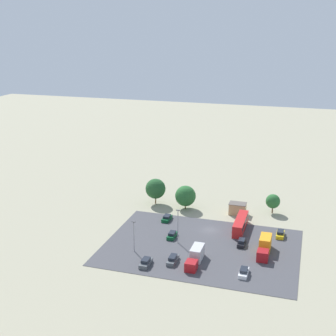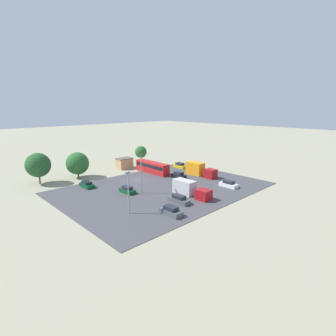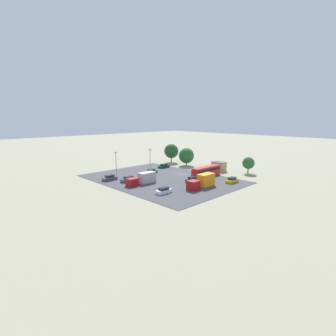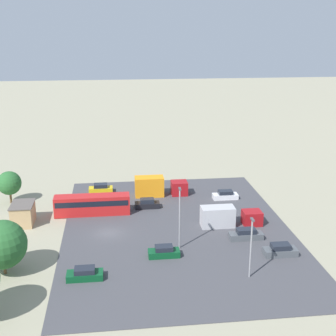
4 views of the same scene
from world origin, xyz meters
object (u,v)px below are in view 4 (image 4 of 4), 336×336
Objects in this scene: parked_car_5 at (246,235)px; parked_car_2 at (147,204)px; parked_truck_1 at (227,217)px; parked_car_6 at (85,274)px; parked_truck_0 at (158,187)px; parked_car_0 at (225,195)px; parked_car_1 at (101,189)px; shed_building at (23,214)px; parked_car_3 at (280,250)px; bus at (92,204)px; parked_car_4 at (164,252)px.

parked_car_2 is at bearing -136.05° from parked_car_5.
parked_truck_1 is (-4.85, -1.53, 0.74)m from parked_car_5.
parked_truck_0 is at bearing 157.30° from parked_car_6.
parked_car_1 is at bearing 74.56° from parked_car_0.
parked_car_6 is at bearing 29.86° from shed_building.
parked_car_3 is 25.40m from parked_car_6.
parked_car_2 is 0.92× the size of parked_car_3.
shed_building is 10.61m from bus.
parked_car_6 is (8.28, -22.09, -0.06)m from parked_car_5.
parked_truck_1 is (11.16, -2.39, 0.77)m from parked_car_0.
parked_car_4 is (15.56, 9.77, -1.07)m from bus.
parked_car_0 reaches higher than parked_car_6.
parked_car_5 is 23.59m from parked_car_6.
parked_car_5 is (11.75, 21.87, -1.05)m from bus.
parked_car_2 is at bearing 42.36° from parked_car_1.
parked_truck_1 is (6.90, 20.34, -0.30)m from bus.
parked_car_6 is at bearing 157.23° from parked_car_2.
shed_building reaches higher than parked_truck_1.
parked_truck_1 reaches higher than parked_car_0.
parked_car_3 is at bearing -173.90° from parked_car_0.
parked_truck_1 is at bearing 129.32° from parked_car_4.
parked_truck_0 is at bearing 123.22° from bus.
bus is at bearing 100.63° from parked_car_0.
parked_car_1 reaches higher than parked_car_0.
parked_car_1 is 0.89× the size of parked_car_5.
parked_car_6 is (17.62, 10.11, -0.95)m from shed_building.
parked_truck_0 is 1.00× the size of parked_truck_1.
parked_truck_0 is 16.92m from parked_truck_1.
parked_car_0 is 33.42m from parked_car_6.
parked_car_3 is 0.91× the size of parked_car_5.
parked_car_0 is at bearing 167.94° from parked_truck_1.
bus is 1.29× the size of parked_truck_1.
parked_truck_0 is (-27.38, 11.45, 0.99)m from parked_car_6.
parked_car_2 is at bearing 100.84° from bus.
parked_truck_0 is at bearing 114.36° from shed_building.
parked_car_5 reaches higher than parked_car_4.
bus is 2.49× the size of parked_car_5.
parked_car_2 is at bearing 100.49° from parked_car_0.
parked_car_6 is at bearing -65.90° from parked_car_4.
parked_car_0 is 23.68m from parked_car_4.
parked_car_1 reaches higher than parked_car_4.
parked_car_4 is at bearing -3.64° from parked_truck_0.
parked_car_0 is at bearing -79.51° from parked_car_2.
parked_car_6 is 0.47× the size of parked_truck_1.
shed_building reaches higher than parked_car_5.
parked_car_6 is 29.70m from parked_truck_0.
parked_car_5 is at bearing 30.64° from parked_car_3.
parked_car_4 is 22.98m from parked_truck_0.
parked_truck_0 is (-3.09, -11.50, 0.96)m from parked_car_0.
parked_car_6 is (24.29, -22.95, -0.03)m from parked_car_0.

